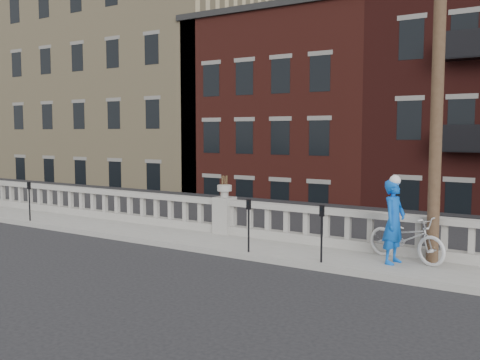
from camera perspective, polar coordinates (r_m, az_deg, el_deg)
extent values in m
plane|color=black|center=(13.42, -11.37, -8.85)|extent=(120.00, 120.00, 0.00)
cube|color=gray|center=(15.63, -3.64, -6.48)|extent=(32.00, 2.20, 0.15)
cube|color=gray|center=(16.35, -1.65, -5.24)|extent=(28.00, 0.34, 0.25)
cube|color=gray|center=(16.22, -1.66, -2.37)|extent=(28.00, 0.34, 0.16)
cube|color=gray|center=(16.28, -1.66, -3.77)|extent=(0.55, 0.55, 1.10)
cylinder|color=gray|center=(16.19, -1.66, -1.49)|extent=(0.24, 0.24, 0.20)
cylinder|color=gray|center=(16.17, -1.66, -0.86)|extent=(0.44, 0.44, 0.18)
cube|color=#605E59|center=(17.32, -0.95, -13.88)|extent=(36.00, 0.50, 5.15)
cube|color=black|center=(37.38, 18.06, -8.22)|extent=(80.00, 44.00, 0.50)
cube|color=#595651|center=(21.85, 0.78, -11.40)|extent=(16.00, 7.00, 4.00)
cube|color=tan|center=(40.01, -8.00, 7.64)|extent=(18.00, 16.00, 20.00)
cube|color=#481A14|center=(32.08, 8.72, 2.90)|extent=(10.00, 14.00, 14.00)
cube|color=black|center=(32.60, 8.89, 15.56)|extent=(10.30, 14.30, 0.30)
cylinder|color=#422D1E|center=(13.37, 20.45, 13.13)|extent=(0.28, 0.28, 10.00)
cylinder|color=black|center=(19.91, -21.53, -2.49)|extent=(0.05, 0.05, 1.10)
cube|color=black|center=(19.83, -21.60, -0.55)|extent=(0.10, 0.08, 0.26)
cube|color=black|center=(19.80, -21.71, -0.44)|extent=(0.06, 0.01, 0.08)
cylinder|color=black|center=(13.72, 0.93, -5.44)|extent=(0.05, 0.05, 1.10)
cube|color=black|center=(13.62, 0.93, -2.63)|extent=(0.10, 0.08, 0.26)
cube|color=black|center=(13.57, 0.83, -2.48)|extent=(0.06, 0.01, 0.08)
cylinder|color=black|center=(12.79, 8.69, -6.28)|extent=(0.05, 0.05, 1.10)
cube|color=black|center=(12.67, 8.73, -3.27)|extent=(0.10, 0.08, 0.26)
cube|color=black|center=(12.63, 8.65, -3.11)|extent=(0.06, 0.01, 0.08)
imported|color=silver|center=(13.43, 17.32, -5.91)|extent=(2.22, 1.39, 1.10)
imported|color=#0C4FBA|center=(13.00, 16.10, -4.29)|extent=(0.57, 0.78, 1.97)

